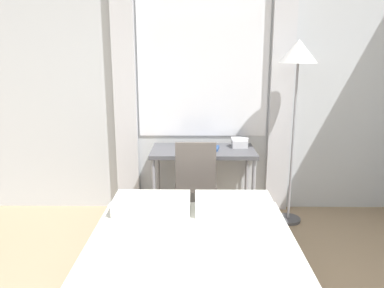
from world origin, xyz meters
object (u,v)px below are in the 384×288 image
desk_chair (196,179)px  telephone (240,143)px  standing_lamp (298,65)px  book (208,148)px  desk (203,156)px

desk_chair → telephone: (0.46, 0.37, 0.28)m
standing_lamp → book: size_ratio=7.56×
telephone → book: size_ratio=0.74×
desk → book: (0.05, -0.00, 0.09)m
desk → desk_chair: (-0.08, -0.27, -0.16)m
standing_lamp → book: (-0.86, 0.03, -0.84)m
desk_chair → standing_lamp: bearing=13.6°
desk → telephone: size_ratio=5.82×
telephone → book: 0.35m
standing_lamp → telephone: size_ratio=10.23×
book → standing_lamp: bearing=-2.0°
desk → standing_lamp: size_ratio=0.57×
desk → desk_chair: 0.33m
desk_chair → standing_lamp: standing_lamp is taller
desk → standing_lamp: (0.91, -0.03, 0.92)m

